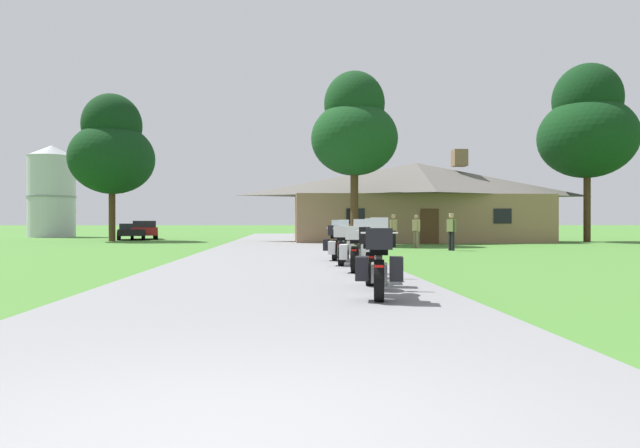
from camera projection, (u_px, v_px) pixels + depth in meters
name	position (u px, v px, depth m)	size (l,w,h in m)	color
ground_plane	(279.00, 253.00, 22.88)	(500.00, 500.00, 0.00)	#42752D
asphalt_driveway	(278.00, 255.00, 20.88)	(6.40, 80.00, 0.06)	slate
motorcycle_orange_nearest_to_camera	(379.00, 263.00, 8.82)	(0.95, 2.07, 1.30)	black
motorcycle_yellow_second_in_row	(371.00, 255.00, 11.06)	(0.82, 2.07, 1.30)	black
motorcycle_red_third_in_row	(356.00, 249.00, 13.58)	(1.00, 2.06, 1.30)	black
motorcycle_white_fourth_in_row	(342.00, 245.00, 15.75)	(0.92, 2.08, 1.30)	black
motorcycle_white_farthest_in_row	(335.00, 243.00, 17.80)	(0.88, 2.08, 1.30)	black
stone_lodge	(417.00, 201.00, 36.20)	(16.95, 6.96, 6.10)	#896B4C
bystander_tan_shirt_near_lodge	(416.00, 229.00, 27.17)	(0.35, 0.51, 1.67)	#75664C
bystander_tan_shirt_beside_signpost	(393.00, 229.00, 27.94)	(0.41, 0.42, 1.69)	black
bystander_olive_shirt_by_tree	(451.00, 230.00, 24.74)	(0.37, 0.49, 1.69)	black
tree_by_lodge_front	(354.00, 129.00, 30.60)	(4.84, 4.84, 9.70)	#422D19
tree_right_of_lodge	(587.00, 126.00, 35.98)	(6.24, 6.24, 11.69)	#422D19
tree_left_far	(112.00, 149.00, 37.40)	(5.69, 5.69, 10.05)	#422D19
metal_silo_distant	(52.00, 191.00, 47.96)	(4.02, 4.02, 8.03)	#B2B7BC
parked_red_suv_far_left	(144.00, 229.00, 41.81)	(3.02, 4.93, 1.40)	maroon
parked_black_sedan_far_left	(131.00, 231.00, 40.43)	(2.89, 4.54, 1.20)	black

